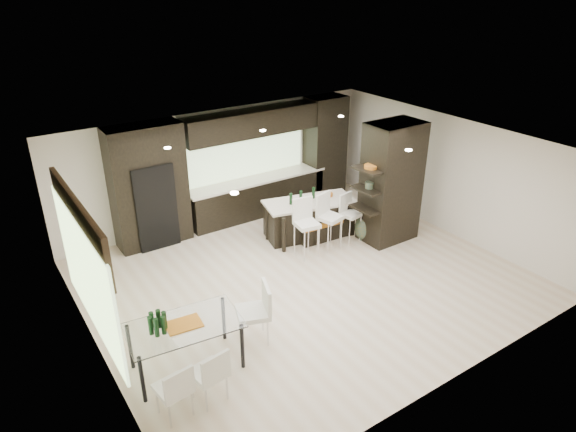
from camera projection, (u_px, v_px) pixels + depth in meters
ground at (305, 279)px, 10.22m from camera, size 8.00×8.00×0.00m
back_wall at (220, 165)px, 12.26m from camera, size 8.00×0.02×2.70m
left_wall at (88, 283)px, 7.63m from camera, size 0.02×7.00×2.70m
right_wall at (448, 175)px, 11.66m from camera, size 0.02×7.00×2.70m
ceiling at (307, 149)px, 9.06m from camera, size 8.00×7.00×0.02m
window_left at (87, 276)px, 7.80m from camera, size 0.04×3.20×1.90m
window_back at (243, 153)px, 12.45m from camera, size 3.40×0.04×1.20m
stone_accent at (79, 222)px, 7.43m from camera, size 0.08×3.00×0.80m
ceiling_spots at (299, 147)px, 9.26m from camera, size 4.00×3.00×0.02m
back_cabinetry at (245, 165)px, 12.27m from camera, size 6.80×0.68×2.70m
refrigerator at (152, 204)px, 11.20m from camera, size 0.90×0.68×1.90m
partition_column at (391, 183)px, 11.25m from camera, size 1.20×0.80×2.70m
kitchen_island at (309, 218)px, 11.77m from camera, size 2.18×1.33×0.85m
stool_left at (307, 234)px, 10.84m from camera, size 0.52×0.52×1.04m
stool_mid at (330, 227)px, 11.16m from camera, size 0.55×0.55×1.02m
stool_right at (351, 222)px, 11.52m from camera, size 0.46×0.46×0.89m
bench at (322, 229)px, 11.70m from camera, size 1.22×0.54×0.46m
floor_vase at (365, 216)px, 11.50m from camera, size 0.55×0.55×1.15m
dining_table at (186, 346)px, 7.77m from camera, size 1.76×1.12×0.80m
chair_near at (209, 376)px, 7.18m from camera, size 0.51×0.51×0.83m
chair_far at (174, 392)px, 6.93m from camera, size 0.49×0.49×0.81m
chair_end at (253, 316)px, 8.33m from camera, size 0.66×0.66×0.95m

